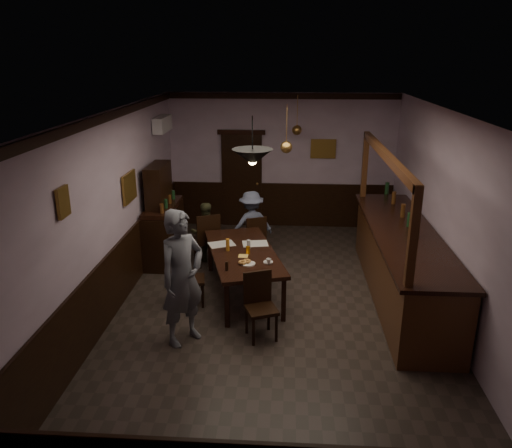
# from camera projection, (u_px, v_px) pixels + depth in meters

# --- Properties ---
(room) EXTENTS (5.01, 8.01, 3.01)m
(room) POSITION_uv_depth(u_px,v_px,m) (278.00, 217.00, 7.34)
(room) COLOR #2D2621
(room) RESTS_ON ground
(dining_table) EXTENTS (1.55, 2.39, 0.75)m
(dining_table) POSITION_uv_depth(u_px,v_px,m) (243.00, 255.00, 8.09)
(dining_table) COLOR black
(dining_table) RESTS_ON ground
(chair_far_left) EXTENTS (0.58, 0.58, 1.02)m
(chair_far_left) POSITION_uv_depth(u_px,v_px,m) (207.00, 237.00, 9.22)
(chair_far_left) COLOR black
(chair_far_left) RESTS_ON ground
(chair_far_right) EXTENTS (0.51, 0.51, 0.91)m
(chair_far_right) POSITION_uv_depth(u_px,v_px,m) (255.00, 237.00, 9.42)
(chair_far_right) COLOR black
(chair_far_right) RESTS_ON ground
(chair_near) EXTENTS (0.52, 0.52, 0.94)m
(chair_near) POSITION_uv_depth(u_px,v_px,m) (260.00, 302.00, 6.92)
(chair_near) COLOR black
(chair_near) RESTS_ON ground
(chair_side) EXTENTS (0.44, 0.44, 0.89)m
(chair_side) POSITION_uv_depth(u_px,v_px,m) (187.00, 276.00, 7.80)
(chair_side) COLOR black
(chair_side) RESTS_ON ground
(person_standing) EXTENTS (0.79, 0.82, 1.90)m
(person_standing) POSITION_uv_depth(u_px,v_px,m) (182.00, 278.00, 6.64)
(person_standing) COLOR slate
(person_standing) RESTS_ON ground
(person_seated_left) EXTENTS (0.69, 0.63, 1.14)m
(person_seated_left) POSITION_uv_depth(u_px,v_px,m) (205.00, 232.00, 9.48)
(person_seated_left) COLOR #4C4E2E
(person_seated_left) RESTS_ON ground
(person_seated_right) EXTENTS (0.97, 0.78, 1.31)m
(person_seated_right) POSITION_uv_depth(u_px,v_px,m) (251.00, 224.00, 9.62)
(person_seated_right) COLOR slate
(person_seated_right) RESTS_ON ground
(newspaper_left) EXTENTS (0.50, 0.44, 0.01)m
(newspaper_left) POSITION_uv_depth(u_px,v_px,m) (222.00, 244.00, 8.35)
(newspaper_left) COLOR silver
(newspaper_left) RESTS_ON dining_table
(newspaper_right) EXTENTS (0.46, 0.37, 0.01)m
(newspaper_right) POSITION_uv_depth(u_px,v_px,m) (255.00, 244.00, 8.38)
(newspaper_right) COLOR silver
(newspaper_right) RESTS_ON dining_table
(napkin) EXTENTS (0.18, 0.18, 0.00)m
(napkin) POSITION_uv_depth(u_px,v_px,m) (243.00, 256.00, 7.87)
(napkin) COLOR #F5C65A
(napkin) RESTS_ON dining_table
(saucer) EXTENTS (0.15, 0.15, 0.01)m
(saucer) POSITION_uv_depth(u_px,v_px,m) (268.00, 262.00, 7.63)
(saucer) COLOR white
(saucer) RESTS_ON dining_table
(coffee_cup) EXTENTS (0.10, 0.10, 0.07)m
(coffee_cup) POSITION_uv_depth(u_px,v_px,m) (269.00, 261.00, 7.56)
(coffee_cup) COLOR white
(coffee_cup) RESTS_ON saucer
(pastry_plate) EXTENTS (0.22, 0.22, 0.01)m
(pastry_plate) POSITION_uv_depth(u_px,v_px,m) (248.00, 264.00, 7.57)
(pastry_plate) COLOR white
(pastry_plate) RESTS_ON dining_table
(pastry_ring_a) EXTENTS (0.13, 0.13, 0.04)m
(pastry_ring_a) POSITION_uv_depth(u_px,v_px,m) (243.00, 262.00, 7.55)
(pastry_ring_a) COLOR #C68C47
(pastry_ring_a) RESTS_ON pastry_plate
(pastry_ring_b) EXTENTS (0.13, 0.13, 0.04)m
(pastry_ring_b) POSITION_uv_depth(u_px,v_px,m) (247.00, 261.00, 7.59)
(pastry_ring_b) COLOR #C68C47
(pastry_ring_b) RESTS_ON pastry_plate
(soda_can) EXTENTS (0.07, 0.07, 0.12)m
(soda_can) POSITION_uv_depth(u_px,v_px,m) (248.00, 250.00, 7.95)
(soda_can) COLOR orange
(soda_can) RESTS_ON dining_table
(beer_glass) EXTENTS (0.06, 0.06, 0.20)m
(beer_glass) POSITION_uv_depth(u_px,v_px,m) (228.00, 245.00, 8.06)
(beer_glass) COLOR #BF721E
(beer_glass) RESTS_ON dining_table
(water_glass) EXTENTS (0.06, 0.06, 0.15)m
(water_glass) POSITION_uv_depth(u_px,v_px,m) (249.00, 244.00, 8.15)
(water_glass) COLOR silver
(water_glass) RESTS_ON dining_table
(pepper_mill) EXTENTS (0.04, 0.04, 0.14)m
(pepper_mill) POSITION_uv_depth(u_px,v_px,m) (227.00, 266.00, 7.32)
(pepper_mill) COLOR black
(pepper_mill) RESTS_ON dining_table
(sideboard) EXTENTS (0.50, 1.41, 1.86)m
(sideboard) POSITION_uv_depth(u_px,v_px,m) (163.00, 223.00, 9.44)
(sideboard) COLOR black
(sideboard) RESTS_ON ground
(bar_counter) EXTENTS (0.99, 4.27, 2.39)m
(bar_counter) POSITION_uv_depth(u_px,v_px,m) (402.00, 262.00, 8.02)
(bar_counter) COLOR #452012
(bar_counter) RESTS_ON ground
(door_back) EXTENTS (0.90, 0.06, 2.10)m
(door_back) POSITION_uv_depth(u_px,v_px,m) (242.00, 181.00, 11.27)
(door_back) COLOR black
(door_back) RESTS_ON ground
(ac_unit) EXTENTS (0.20, 0.85, 0.30)m
(ac_unit) POSITION_uv_depth(u_px,v_px,m) (162.00, 124.00, 9.92)
(ac_unit) COLOR white
(ac_unit) RESTS_ON ground
(picture_left_small) EXTENTS (0.04, 0.28, 0.36)m
(picture_left_small) POSITION_uv_depth(u_px,v_px,m) (63.00, 202.00, 5.77)
(picture_left_small) COLOR olive
(picture_left_small) RESTS_ON ground
(picture_left_large) EXTENTS (0.04, 0.62, 0.48)m
(picture_left_large) POSITION_uv_depth(u_px,v_px,m) (129.00, 187.00, 8.18)
(picture_left_large) COLOR olive
(picture_left_large) RESTS_ON ground
(picture_back) EXTENTS (0.55, 0.04, 0.42)m
(picture_back) POSITION_uv_depth(u_px,v_px,m) (323.00, 149.00, 10.93)
(picture_back) COLOR olive
(picture_back) RESTS_ON ground
(pendant_iron) EXTENTS (0.56, 0.56, 0.66)m
(pendant_iron) POSITION_uv_depth(u_px,v_px,m) (252.00, 157.00, 6.78)
(pendant_iron) COLOR black
(pendant_iron) RESTS_ON ground
(pendant_brass_mid) EXTENTS (0.20, 0.20, 0.81)m
(pendant_brass_mid) POSITION_uv_depth(u_px,v_px,m) (286.00, 147.00, 8.31)
(pendant_brass_mid) COLOR #BF8C3F
(pendant_brass_mid) RESTS_ON ground
(pendant_brass_far) EXTENTS (0.20, 0.20, 0.81)m
(pendant_brass_far) POSITION_uv_depth(u_px,v_px,m) (297.00, 130.00, 10.16)
(pendant_brass_far) COLOR #BF8C3F
(pendant_brass_far) RESTS_ON ground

